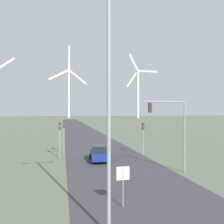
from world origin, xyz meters
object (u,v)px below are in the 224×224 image
traffic_light_post_mid_left (60,132)px  streetlamp (109,75)px  traffic_light_post_near_right (143,131)px  traffic_light_mast_overhead (172,121)px  wind_turbine_left (69,88)px  car_approaching (99,153)px  stop_sign_near (123,179)px  wind_turbine_center (138,89)px  traffic_light_post_near_left (64,130)px

traffic_light_post_mid_left → streetlamp: bearing=-82.3°
traffic_light_post_near_right → traffic_light_mast_overhead: 9.07m
traffic_light_mast_overhead → wind_turbine_left: bearing=91.0°
traffic_light_post_mid_left → car_approaching: 5.64m
stop_sign_near → traffic_light_post_mid_left: 15.51m
traffic_light_post_mid_left → wind_turbine_center: size_ratio=0.07×
stop_sign_near → car_approaching: size_ratio=0.57×
streetlamp → car_approaching: 16.50m
stop_sign_near → traffic_light_post_near_left: bearing=101.0°
traffic_light_mast_overhead → wind_turbine_left: wind_turbine_left is taller
traffic_light_post_near_left → car_approaching: bearing=-50.4°
wind_turbine_left → wind_turbine_center: wind_turbine_left is taller
stop_sign_near → traffic_light_post_near_right: (6.94, 14.75, 1.40)m
traffic_light_post_mid_left → wind_turbine_left: wind_turbine_left is taller
stop_sign_near → wind_turbine_center: size_ratio=0.04×
streetlamp → wind_turbine_left: 215.19m
streetlamp → traffic_light_post_near_left: 20.28m
traffic_light_mast_overhead → car_approaching: bearing=131.6°
traffic_light_post_near_left → stop_sign_near: bearing=-79.0°
traffic_light_mast_overhead → wind_turbine_left: 206.97m
stop_sign_near → car_approaching: stop_sign_near is taller
wind_turbine_left → wind_turbine_center: bearing=-25.9°
car_approaching → wind_turbine_left: 201.06m
stop_sign_near → traffic_light_post_near_left: size_ratio=0.54×
traffic_light_post_near_right → traffic_light_mast_overhead: traffic_light_mast_overhead is taller
traffic_light_post_near_right → wind_turbine_left: (-4.09, 196.47, 27.21)m
stop_sign_near → wind_turbine_left: wind_turbine_left is taller
car_approaching → wind_turbine_center: 182.44m
streetlamp → wind_turbine_center: size_ratio=0.20×
car_approaching → wind_turbine_left: bearing=89.4°
traffic_light_post_near_left → wind_turbine_center: (68.78, 163.75, 23.85)m
traffic_light_post_near_right → wind_turbine_center: 177.72m
traffic_light_mast_overhead → traffic_light_post_near_right: bearing=86.1°
streetlamp → car_approaching: size_ratio=2.85×
traffic_light_post_near_left → traffic_light_mast_overhead: traffic_light_mast_overhead is taller
car_approaching → traffic_light_post_near_left: bearing=129.6°
streetlamp → stop_sign_near: 6.47m
stop_sign_near → traffic_light_post_mid_left: (-3.84, 14.95, 1.53)m
stop_sign_near → traffic_light_post_near_right: size_ratio=0.57×
traffic_light_post_mid_left → traffic_light_post_near_right: bearing=-1.1°
traffic_light_post_mid_left → car_approaching: bearing=-30.5°
traffic_light_post_near_right → traffic_light_post_mid_left: size_ratio=0.96×
stop_sign_near → car_approaching: bearing=87.2°
streetlamp → traffic_light_post_near_right: (8.39, 17.45, -4.30)m
traffic_light_post_near_right → stop_sign_near: bearing=-115.2°
car_approaching → wind_turbine_center: bearing=68.9°
car_approaching → streetlamp: bearing=-97.7°
traffic_light_post_near_left → traffic_light_mast_overhead: 14.87m
wind_turbine_left → wind_turbine_center: size_ratio=1.20×
traffic_light_post_near_right → wind_turbine_left: wind_turbine_left is taller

